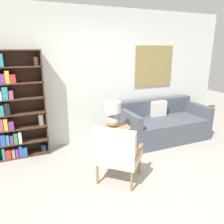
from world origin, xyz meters
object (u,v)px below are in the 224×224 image
Objects in this scene: bookshelf at (11,109)px; table_lamp at (113,112)px; side_table at (117,131)px; couch at (162,124)px; armchair at (117,152)px.

table_lamp is at bearing -21.97° from bookshelf.
bookshelf is 3.33× the size of side_table.
couch is at bearing 17.42° from side_table.
armchair is 1.54× the size of side_table.
table_lamp reaches higher than couch.
table_lamp is (-1.35, -0.35, 0.53)m from couch.
couch is 1.49m from table_lamp.
armchair is at bearing -114.30° from side_table.
bookshelf reaches higher than table_lamp.
couch reaches higher than side_table.
table_lamp is (1.64, -0.66, -0.08)m from bookshelf.
table_lamp reaches higher than side_table.
bookshelf is 3.07m from couch.
couch is at bearing -6.05° from bookshelf.
bookshelf is at bearing 132.74° from armchair.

